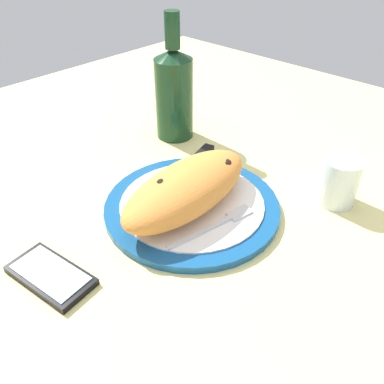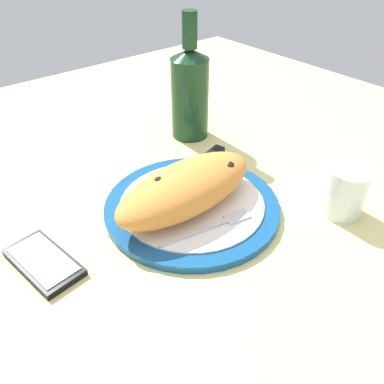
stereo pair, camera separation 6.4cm
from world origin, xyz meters
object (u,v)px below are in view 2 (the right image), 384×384
at_px(water_glass, 344,195).
at_px(wine_bottle, 190,91).
at_px(knife, 196,168).
at_px(smartphone, 44,262).
at_px(plate, 192,206).
at_px(fork, 214,225).
at_px(calzone, 185,187).

relative_size(water_glass, wine_bottle, 0.32).
distance_m(knife, wine_bottle, 0.19).
height_order(smartphone, wine_bottle, wine_bottle).
relative_size(plate, wine_bottle, 1.13).
distance_m(fork, water_glass, 0.22).
bearing_deg(calzone, wine_bottle, 48.95).
relative_size(plate, smartphone, 2.21).
relative_size(smartphone, wine_bottle, 0.51).
xyz_separation_m(calzone, knife, (0.08, 0.07, -0.03)).
bearing_deg(plate, wine_bottle, 51.20).
xyz_separation_m(plate, wine_bottle, (0.17, 0.21, 0.09)).
height_order(fork, knife, knife).
height_order(water_glass, wine_bottle, wine_bottle).
height_order(calzone, smartphone, calzone).
height_order(smartphone, water_glass, water_glass).
bearing_deg(wine_bottle, water_glass, -87.26).
xyz_separation_m(plate, fork, (-0.01, -0.07, 0.01)).
relative_size(calzone, water_glass, 3.24).
distance_m(fork, wine_bottle, 0.34).
bearing_deg(fork, calzone, 89.11).
xyz_separation_m(plate, water_glass, (0.18, -0.16, 0.03)).
bearing_deg(water_glass, smartphone, 154.92).
height_order(plate, smartphone, plate).
relative_size(knife, water_glass, 2.95).
xyz_separation_m(plate, calzone, (-0.01, 0.00, 0.04)).
distance_m(knife, smartphone, 0.31).
bearing_deg(water_glass, fork, 154.66).
bearing_deg(smartphone, knife, 6.02).
xyz_separation_m(knife, wine_bottle, (0.10, 0.14, 0.08)).
distance_m(calzone, fork, 0.08).
bearing_deg(calzone, fork, -90.89).
bearing_deg(wine_bottle, fork, -123.06).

